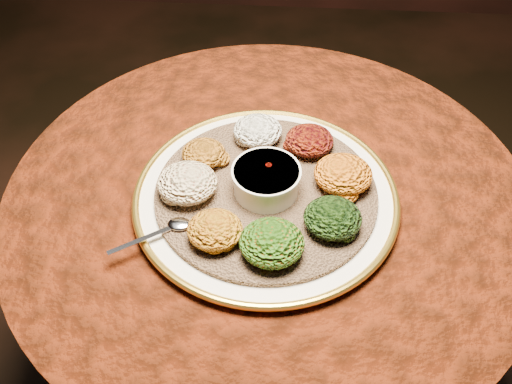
{
  "coord_description": "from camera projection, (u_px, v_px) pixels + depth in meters",
  "views": [
    {
      "loc": [
        0.03,
        -0.71,
        1.49
      ],
      "look_at": [
        -0.02,
        -0.03,
        0.76
      ],
      "focal_mm": 40.0,
      "sensor_mm": 36.0,
      "label": 1
    }
  ],
  "objects": [
    {
      "name": "table",
      "position": [
        267.0,
        250.0,
        1.17
      ],
      "size": [
        0.96,
        0.96,
        0.73
      ],
      "color": "black",
      "rests_on": "ground"
    },
    {
      "name": "platter",
      "position": [
        266.0,
        197.0,
        1.01
      ],
      "size": [
        0.47,
        0.47,
        0.02
      ],
      "rotation": [
        0.0,
        0.0,
        0.0
      ],
      "color": "silver",
      "rests_on": "table"
    },
    {
      "name": "injera",
      "position": [
        266.0,
        192.0,
        1.0
      ],
      "size": [
        0.51,
        0.51,
        0.01
      ],
      "primitive_type": "cylinder",
      "rotation": [
        0.0,
        0.0,
        0.4
      ],
      "color": "#896444",
      "rests_on": "platter"
    },
    {
      "name": "stew_bowl",
      "position": [
        266.0,
        179.0,
        0.98
      ],
      "size": [
        0.12,
        0.12,
        0.05
      ],
      "color": "silver",
      "rests_on": "injera"
    },
    {
      "name": "spoon",
      "position": [
        173.0,
        227.0,
        0.93
      ],
      "size": [
        0.13,
        0.09,
        0.01
      ],
      "rotation": [
        0.0,
        0.0,
        -2.56
      ],
      "color": "silver",
      "rests_on": "injera"
    },
    {
      "name": "portion_ayib",
      "position": [
        258.0,
        131.0,
        1.07
      ],
      "size": [
        0.09,
        0.09,
        0.04
      ],
      "primitive_type": "ellipsoid",
      "color": "white",
      "rests_on": "injera"
    },
    {
      "name": "portion_kitfo",
      "position": [
        309.0,
        140.0,
        1.05
      ],
      "size": [
        0.09,
        0.09,
        0.04
      ],
      "primitive_type": "ellipsoid",
      "color": "black",
      "rests_on": "injera"
    },
    {
      "name": "portion_tikil",
      "position": [
        343.0,
        174.0,
        0.99
      ],
      "size": [
        0.1,
        0.1,
        0.05
      ],
      "primitive_type": "ellipsoid",
      "color": "#A16F0D",
      "rests_on": "injera"
    },
    {
      "name": "portion_gomen",
      "position": [
        333.0,
        218.0,
        0.92
      ],
      "size": [
        0.1,
        0.09,
        0.05
      ],
      "primitive_type": "ellipsoid",
      "color": "black",
      "rests_on": "injera"
    },
    {
      "name": "portion_mixveg",
      "position": [
        272.0,
        243.0,
        0.89
      ],
      "size": [
        0.1,
        0.1,
        0.05
      ],
      "primitive_type": "ellipsoid",
      "color": "#A83D0A",
      "rests_on": "injera"
    },
    {
      "name": "portion_kik",
      "position": [
        215.0,
        230.0,
        0.91
      ],
      "size": [
        0.09,
        0.09,
        0.04
      ],
      "primitive_type": "ellipsoid",
      "color": "#AA6D0F",
      "rests_on": "injera"
    },
    {
      "name": "portion_timatim",
      "position": [
        187.0,
        183.0,
        0.97
      ],
      "size": [
        0.1,
        0.1,
        0.05
      ],
      "primitive_type": "ellipsoid",
      "color": "#740A07",
      "rests_on": "injera"
    },
    {
      "name": "portion_shiro",
      "position": [
        204.0,
        153.0,
        1.03
      ],
      "size": [
        0.08,
        0.08,
        0.04
      ],
      "primitive_type": "ellipsoid",
      "color": "#995512",
      "rests_on": "injera"
    }
  ]
}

